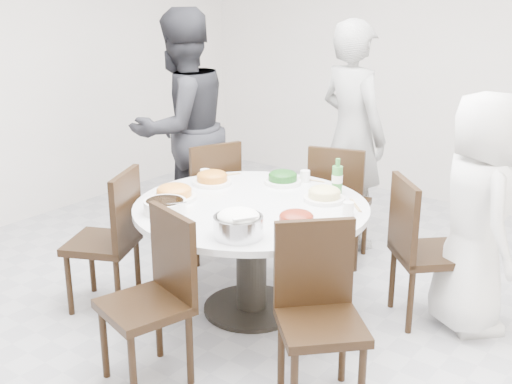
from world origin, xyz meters
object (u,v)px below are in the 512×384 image
Objects in this scene: chair_s at (144,303)px; chair_se at (321,322)px; dining_table at (251,258)px; chair_sw at (101,240)px; beverage_bottle at (337,176)px; diner_left at (181,129)px; chair_nw at (206,198)px; soup_bowl at (165,207)px; rice_bowl at (238,227)px; diner_middle at (352,136)px; diner_right at (476,214)px; chair_ne at (430,251)px; chair_n at (340,203)px.

chair_se is (0.85, 0.41, 0.00)m from chair_s.
chair_se reaches higher than dining_table.
beverage_bottle reaches higher than chair_sw.
chair_s reaches higher than dining_table.
chair_nw is at bearing 77.27° from diner_left.
beverage_bottle reaches higher than chair_s.
chair_se is at bearing -5.95° from soup_bowl.
rice_bowl is at bearing -59.57° from dining_table.
chair_sw is at bearing -137.30° from beverage_bottle.
diner_middle is at bearing 82.85° from soup_bowl.
soup_bowl is at bearing 83.93° from diner_right.
chair_s is 1.00× the size of chair_se.
chair_ne is 1.41m from diner_middle.
chair_nw is at bearing 48.17° from chair_ne.
beverage_bottle is (0.32, 0.52, 0.50)m from dining_table.
diner_right reaches higher than dining_table.
rice_bowl is at bearing -92.65° from beverage_bottle.
dining_table is 1.58× the size of chair_nw.
diner_left is at bearing 44.06° from chair_ne.
diner_middle is (-0.12, 2.41, 0.44)m from chair_s.
chair_sw is at bearing 22.97° from chair_nw.
chair_nw is at bearing 52.15° from diner_right.
diner_left is at bearing 104.07° from chair_se.
diner_right is at bearing 30.27° from chair_se.
soup_bowl is at bearing 84.48° from chair_ne.
chair_s reaches higher than soup_bowl.
beverage_bottle is at bearing 58.43° from diner_right.
diner_right is at bearing 116.38° from chair_nw.
chair_sw is 0.50× the size of diner_left.
chair_ne is at bearing 136.33° from chair_n.
diner_left reaches higher than chair_se.
chair_se is (1.75, -1.08, 0.00)m from chair_nw.
rice_bowl is 1.07× the size of soup_bowl.
dining_table is at bearing 120.43° from rice_bowl.
chair_ne is 1.82m from chair_nw.
chair_n reaches higher than rice_bowl.
chair_s is 0.63× the size of diner_right.
diner_middle is at bearing 132.19° from diner_left.
chair_sw is 0.63× the size of diner_right.
beverage_bottle is at bearing 94.14° from chair_s.
chair_ne is 3.41× the size of rice_bowl.
chair_ne is at bearing 40.52° from chair_se.
chair_s is 3.41× the size of rice_bowl.
diner_left is (-2.19, 0.05, 0.48)m from chair_ne.
chair_ne is at bearing 39.23° from soup_bowl.
chair_s reaches higher than rice_bowl.
chair_sw is 1.16m from rice_bowl.
chair_n and chair_sw have the same top height.
soup_bowl is (-0.24, -1.88, -0.13)m from diner_middle.
chair_nw is 1.06m from chair_sw.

